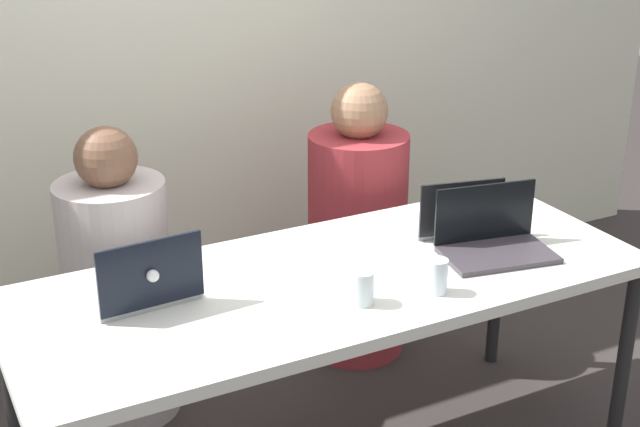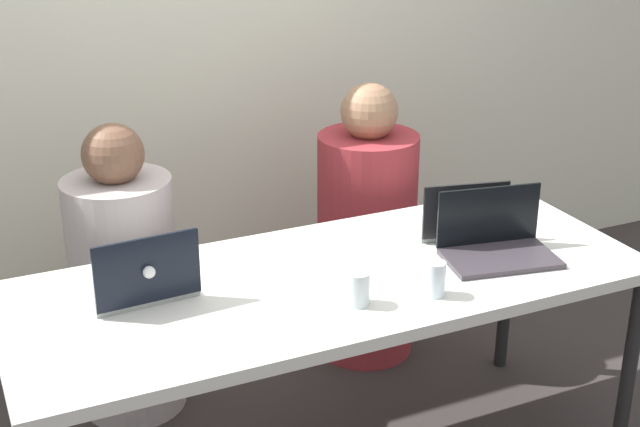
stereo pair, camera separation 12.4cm
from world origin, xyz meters
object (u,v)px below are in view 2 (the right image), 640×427
object	(u,v)px
person_on_right	(366,237)
water_glass_center	(358,290)
laptop_front_right	(496,243)
person_on_left	(125,287)
water_glass_right	(435,281)
laptop_back_left	(142,282)
laptop_back_right	(458,220)

from	to	relation	value
person_on_right	water_glass_center	bearing A→B (deg)	73.29
laptop_front_right	water_glass_center	xyz separation A→B (m)	(-0.56, -0.11, -0.00)
person_on_left	water_glass_center	distance (m)	1.08
water_glass_center	water_glass_right	xyz separation A→B (m)	(0.23, -0.04, 0.00)
person_on_right	laptop_back_left	size ratio (longest dim) A/B	3.58
laptop_back_left	water_glass_center	xyz separation A→B (m)	(0.56, -0.31, -0.00)
person_on_left	laptop_back_left	size ratio (longest dim) A/B	3.46
laptop_front_right	laptop_back_right	xyz separation A→B (m)	(-0.01, 0.22, -0.00)
laptop_back_right	laptop_front_right	bearing A→B (deg)	104.53
laptop_back_left	water_glass_right	bearing A→B (deg)	152.92
laptop_back_right	water_glass_right	bearing A→B (deg)	61.91
laptop_back_right	water_glass_center	xyz separation A→B (m)	(-0.55, -0.32, -0.00)
person_on_left	water_glass_right	size ratio (longest dim) A/B	10.42
laptop_front_right	person_on_right	bearing A→B (deg)	103.95
laptop_back_right	person_on_left	bearing A→B (deg)	-16.67
person_on_left	laptop_front_right	distance (m)	1.36
laptop_back_right	water_glass_right	xyz separation A→B (m)	(-0.32, -0.37, 0.00)
water_glass_center	water_glass_right	size ratio (longest dim) A/B	0.95
water_glass_right	laptop_back_right	bearing A→B (deg)	49.19
laptop_back_right	water_glass_center	world-z (taller)	laptop_back_right
person_on_right	laptop_back_right	bearing A→B (deg)	106.59
laptop_back_right	water_glass_right	size ratio (longest dim) A/B	3.15
laptop_back_left	water_glass_right	size ratio (longest dim) A/B	3.01
water_glass_right	water_glass_center	bearing A→B (deg)	169.40
laptop_front_right	water_glass_center	bearing A→B (deg)	-158.68
person_on_right	laptop_back_right	world-z (taller)	person_on_right
laptop_front_right	water_glass_right	distance (m)	0.36
person_on_right	water_glass_right	xyz separation A→B (m)	(-0.27, -0.95, 0.29)
person_on_left	laptop_front_right	xyz separation A→B (m)	(1.05, -0.80, 0.31)
laptop_front_right	water_glass_right	world-z (taller)	laptop_front_right
person_on_right	water_glass_center	size ratio (longest dim) A/B	11.31
person_on_left	laptop_back_right	size ratio (longest dim) A/B	3.31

